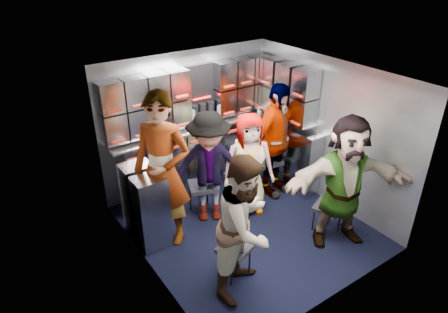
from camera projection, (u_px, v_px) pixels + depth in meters
floor at (246, 227)px, 5.44m from camera, size 3.00×3.00×0.00m
wall_back at (188, 120)px, 6.04m from camera, size 2.80×0.04×2.10m
wall_left at (144, 194)px, 4.25m from camera, size 0.04×3.00×2.10m
wall_right at (327, 132)px, 5.65m from camera, size 0.04×3.00×2.10m
ceiling at (251, 76)px, 4.46m from camera, size 2.80×3.00×0.02m
cart_bank_back at (197, 158)px, 6.15m from camera, size 2.68×0.38×0.99m
cart_bank_left at (145, 205)px, 5.02m from camera, size 0.38×0.76×0.99m
counter at (195, 127)px, 5.90m from camera, size 2.68×0.42×0.03m
locker_bank_back at (192, 95)px, 5.73m from camera, size 2.68×0.28×0.82m
locker_bank_right at (288, 91)px, 5.88m from camera, size 0.28×1.00×0.82m
right_cabinet at (287, 153)px, 6.27m from camera, size 0.28×1.20×1.00m
coffee_niche at (201, 93)px, 5.87m from camera, size 0.46×0.16×0.84m
red_latch_strip at (203, 140)px, 5.82m from camera, size 2.60×0.02×0.03m
jump_seat_near_left at (235, 250)px, 4.48m from camera, size 0.44×0.43×0.41m
jump_seat_mid_left at (203, 187)px, 5.57m from camera, size 0.49×0.47×0.45m
jump_seat_center at (240, 179)px, 5.75m from camera, size 0.48×0.46×0.46m
jump_seat_mid_right at (266, 162)px, 6.15m from camera, size 0.47×0.45×0.49m
jump_seat_near_right at (328, 208)px, 5.19m from camera, size 0.45×0.44×0.41m
attendant_standing at (162, 171)px, 4.78m from camera, size 0.83×0.86×1.99m
attendant_arc_a at (246, 226)px, 4.14m from camera, size 0.99×0.92×1.63m
attendant_arc_b at (209, 168)px, 5.26m from camera, size 1.18×1.00×1.58m
attendant_arc_c at (248, 164)px, 5.47m from camera, size 0.84×0.70×1.48m
attendant_arc_d at (275, 141)px, 5.81m from camera, size 1.09×0.63×1.74m
attendant_arc_e at (344, 182)px, 4.83m from camera, size 1.66×1.13×1.72m
bottle_left at (149, 132)px, 5.43m from camera, size 0.06×0.06×0.23m
bottle_mid at (193, 120)px, 5.77m from camera, size 0.07×0.07×0.26m
bottle_right at (219, 114)px, 6.00m from camera, size 0.06×0.06×0.24m
cup_left at (172, 131)px, 5.62m from camera, size 0.07×0.07×0.11m
cup_right at (260, 108)px, 6.41m from camera, size 0.08×0.08×0.11m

